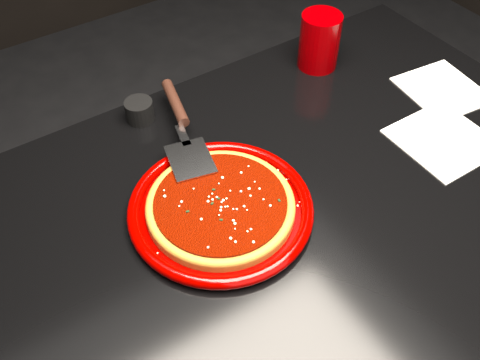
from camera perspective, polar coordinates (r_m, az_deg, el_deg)
name	(u,v)px	position (r m, az deg, el deg)	size (l,w,h in m)	color
table	(282,303)	(1.26, 4.50, -12.97)	(1.20, 0.80, 0.75)	black
plate	(221,208)	(0.92, -2.08, -3.03)	(0.32, 0.32, 0.02)	#6F0000
pizza_crust	(221,207)	(0.91, -2.09, -2.89)	(0.26, 0.26, 0.01)	brown
pizza_crust_rim	(220,205)	(0.91, -2.10, -2.63)	(0.26, 0.26, 0.02)	brown
pizza_sauce	(220,203)	(0.91, -2.11, -2.44)	(0.23, 0.23, 0.01)	#640B00
parmesan_dusting	(220,200)	(0.90, -2.12, -2.18)	(0.22, 0.22, 0.01)	beige
basil_flecks	(220,201)	(0.90, -2.12, -2.22)	(0.20, 0.20, 0.00)	black
pizza_server	(183,127)	(1.02, -6.09, 5.65)	(0.09, 0.32, 0.02)	silver
cup	(319,41)	(1.22, 8.47, 14.45)	(0.09, 0.09, 0.12)	#840001
napkin_a	(443,140)	(1.12, 20.86, 4.04)	(0.17, 0.17, 0.00)	silver
napkin_b	(442,90)	(1.25, 20.77, 8.99)	(0.16, 0.17, 0.00)	silver
ramekin	(139,111)	(1.10, -10.67, 7.28)	(0.06, 0.06, 0.04)	black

